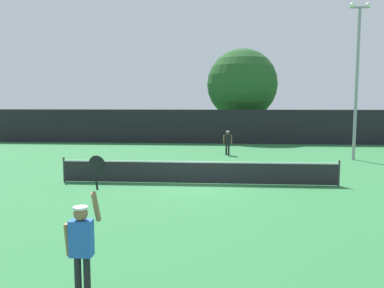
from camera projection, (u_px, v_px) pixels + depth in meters
ground_plane at (198, 184)px, 16.73m from camera, size 120.00×120.00×0.00m
tennis_net at (198, 172)px, 16.67m from camera, size 11.82×0.08×1.07m
perimeter_fence at (210, 127)px, 32.98m from camera, size 38.23×0.12×2.86m
player_serving at (82, 239)px, 6.65m from camera, size 0.67×0.40×2.56m
player_receiving at (228, 140)px, 25.71m from camera, size 0.57×0.23×1.60m
tennis_ball at (195, 175)px, 18.49m from camera, size 0.07×0.07×0.07m
light_pole at (357, 73)px, 23.16m from camera, size 1.18×0.28×9.24m
large_tree at (242, 84)px, 36.27m from camera, size 6.51×6.51×8.39m
parked_car_near at (139, 128)px, 40.83m from camera, size 2.34×4.38×1.69m
parked_car_mid at (182, 128)px, 41.43m from camera, size 2.21×4.33×1.69m
parked_car_far at (228, 129)px, 39.75m from camera, size 1.99×4.24×1.69m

